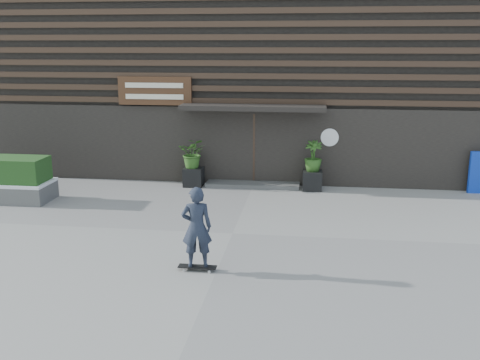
# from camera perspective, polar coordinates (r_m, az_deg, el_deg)

# --- Properties ---
(ground) EXTENTS (80.00, 80.00, 0.00)m
(ground) POSITION_cam_1_polar(r_m,az_deg,el_deg) (13.31, -0.78, -5.58)
(ground) COLOR gray
(ground) RESTS_ON ground
(entrance_step) EXTENTS (3.00, 0.80, 0.12)m
(entrance_step) POSITION_cam_1_polar(r_m,az_deg,el_deg) (17.67, 1.34, -0.46)
(entrance_step) COLOR #444442
(entrance_step) RESTS_ON ground
(planter_pot_left) EXTENTS (0.60, 0.60, 0.60)m
(planter_pot_left) POSITION_cam_1_polar(r_m,az_deg,el_deg) (17.71, -4.85, 0.33)
(planter_pot_left) COLOR black
(planter_pot_left) RESTS_ON ground
(bamboo_left) EXTENTS (0.86, 0.75, 0.96)m
(bamboo_left) POSITION_cam_1_polar(r_m,az_deg,el_deg) (17.55, -4.90, 2.81)
(bamboo_left) COLOR #2D591E
(bamboo_left) RESTS_ON planter_pot_left
(planter_pot_right) EXTENTS (0.60, 0.60, 0.60)m
(planter_pot_right) POSITION_cam_1_polar(r_m,az_deg,el_deg) (17.32, 7.53, -0.05)
(planter_pot_right) COLOR black
(planter_pot_right) RESTS_ON ground
(bamboo_right) EXTENTS (0.54, 0.54, 0.96)m
(bamboo_right) POSITION_cam_1_polar(r_m,az_deg,el_deg) (17.15, 7.62, 2.48)
(bamboo_right) COLOR #2D591E
(bamboo_right) RESTS_ON planter_pot_right
(building) EXTENTS (18.00, 11.00, 8.00)m
(building) POSITION_cam_1_polar(r_m,az_deg,el_deg) (22.46, 2.89, 12.73)
(building) COLOR black
(building) RESTS_ON ground
(skateboarder) EXTENTS (0.78, 0.51, 1.75)m
(skateboarder) POSITION_cam_1_polar(r_m,az_deg,el_deg) (10.93, -4.53, -4.95)
(skateboarder) COLOR black
(skateboarder) RESTS_ON ground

